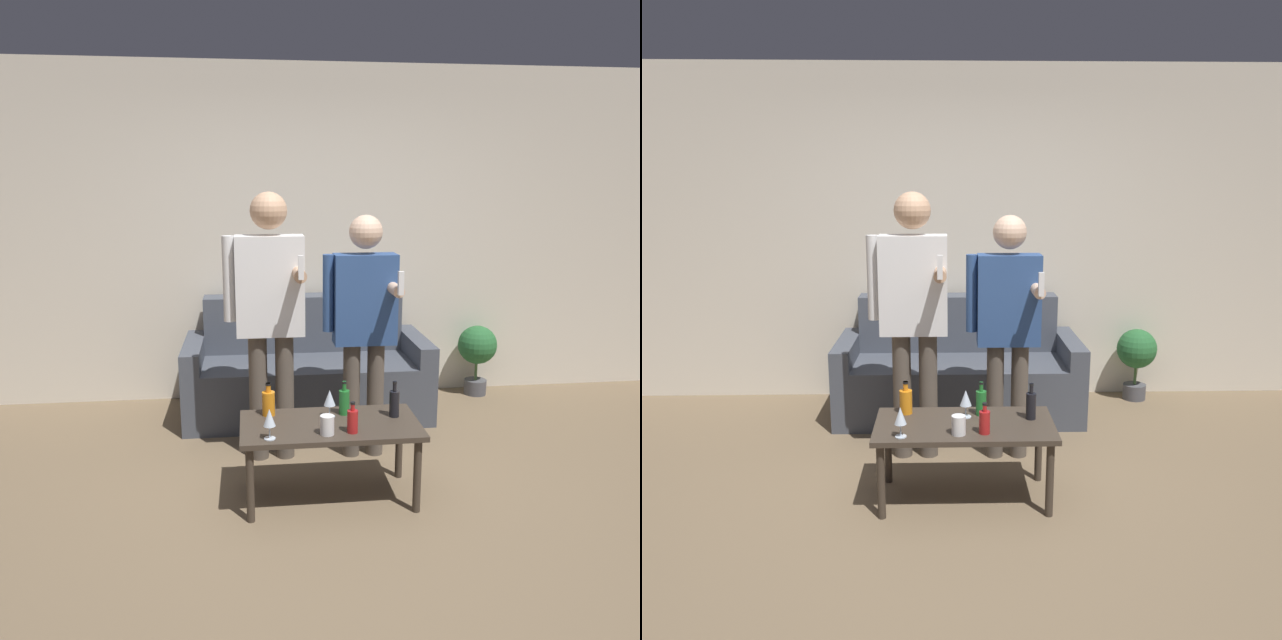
{
  "view_description": "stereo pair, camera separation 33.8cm",
  "coord_description": "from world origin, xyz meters",
  "views": [
    {
      "loc": [
        -0.47,
        -2.84,
        1.79
      ],
      "look_at": [
        -0.03,
        0.91,
        0.95
      ],
      "focal_mm": 35.0,
      "sensor_mm": 36.0,
      "label": 1
    },
    {
      "loc": [
        -0.13,
        -2.86,
        1.79
      ],
      "look_at": [
        -0.03,
        0.91,
        0.95
      ],
      "focal_mm": 35.0,
      "sensor_mm": 36.0,
      "label": 2
    }
  ],
  "objects": [
    {
      "name": "person_standing_left",
      "position": [
        -0.34,
        1.02,
        1.03
      ],
      "size": [
        0.5,
        0.44,
        1.73
      ],
      "color": "brown",
      "rests_on": "ground_plane"
    },
    {
      "name": "potted_plant",
      "position": [
        1.45,
        2.08,
        0.39
      ],
      "size": [
        0.33,
        0.33,
        0.6
      ],
      "color": "#4C4C51",
      "rests_on": "ground_plane"
    },
    {
      "name": "person_standing_right",
      "position": [
        0.26,
        1.0,
        0.94
      ],
      "size": [
        0.47,
        0.41,
        1.59
      ],
      "color": "brown",
      "rests_on": "ground_plane"
    },
    {
      "name": "couch",
      "position": [
        -0.04,
        1.84,
        0.32
      ],
      "size": [
        1.86,
        0.81,
        0.9
      ],
      "color": "#474C56",
      "rests_on": "ground_plane"
    },
    {
      "name": "coffee_table",
      "position": [
        -0.03,
        0.44,
        0.4
      ],
      "size": [
        1.01,
        0.52,
        0.46
      ],
      "color": "#3D3328",
      "rests_on": "ground_plane"
    },
    {
      "name": "wine_glass_far",
      "position": [
        -0.02,
        0.53,
        0.57
      ],
      "size": [
        0.07,
        0.07,
        0.16
      ],
      "color": "silver",
      "rests_on": "coffee_table"
    },
    {
      "name": "bottle_dark",
      "position": [
        0.07,
        0.29,
        0.53
      ],
      "size": [
        0.06,
        0.06,
        0.17
      ],
      "color": "#B21E1E",
      "rests_on": "coffee_table"
    },
    {
      "name": "wall_back",
      "position": [
        0.0,
        2.29,
        1.35
      ],
      "size": [
        8.0,
        0.06,
        2.7
      ],
      "color": "beige",
      "rests_on": "ground_plane"
    },
    {
      "name": "bottle_green",
      "position": [
        -0.37,
        0.6,
        0.54
      ],
      "size": [
        0.07,
        0.07,
        0.19
      ],
      "color": "orange",
      "rests_on": "coffee_table"
    },
    {
      "name": "bottle_yellow",
      "position": [
        0.07,
        0.57,
        0.54
      ],
      "size": [
        0.06,
        0.06,
        0.2
      ],
      "color": "#23752D",
      "rests_on": "coffee_table"
    },
    {
      "name": "bottle_orange",
      "position": [
        0.35,
        0.5,
        0.54
      ],
      "size": [
        0.06,
        0.06,
        0.21
      ],
      "color": "black",
      "rests_on": "coffee_table"
    },
    {
      "name": "wine_glass_near",
      "position": [
        -0.38,
        0.25,
        0.57
      ],
      "size": [
        0.07,
        0.07,
        0.17
      ],
      "color": "silver",
      "rests_on": "coffee_table"
    },
    {
      "name": "ground_plane",
      "position": [
        0.0,
        0.0,
        0.0
      ],
      "size": [
        16.0,
        16.0,
        0.0
      ],
      "primitive_type": "plane",
      "color": "#756047"
    },
    {
      "name": "cup_on_table",
      "position": [
        -0.07,
        0.28,
        0.51
      ],
      "size": [
        0.08,
        0.08,
        0.11
      ],
      "color": "white",
      "rests_on": "coffee_table"
    }
  ]
}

